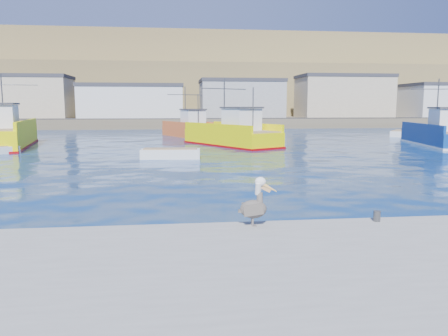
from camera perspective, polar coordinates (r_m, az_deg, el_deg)
name	(u,v)px	position (r m, az deg, el deg)	size (l,w,h in m)	color
ground	(252,213)	(15.62, 3.63, -5.84)	(260.00, 260.00, 0.00)	#071C58
dock_bollards	(295,219)	(12.39, 9.24, -6.55)	(36.20, 0.20, 0.30)	#4C4C4C
far_shore	(182,87)	(124.26, -5.48, 10.45)	(200.00, 81.00, 24.00)	brown
trawler_yellow_a	(1,134)	(45.24, -27.06, 3.94)	(7.04, 14.52, 6.85)	#EFEA00
trawler_yellow_b	(233,135)	(41.95, 1.14, 4.36)	(8.83, 11.66, 6.50)	#EFEA00
trawler_blue	(441,135)	(46.79, 26.51, 3.89)	(5.84, 11.55, 6.48)	navy
boat_orange	(190,128)	(54.28, -4.52, 5.21)	(6.64, 9.60, 6.17)	#D85925
skiff_mid	(171,155)	(31.73, -6.99, 1.76)	(4.32, 1.78, 0.92)	silver
skiff_far	(399,134)	(59.25, 21.91, 4.16)	(3.85, 4.44, 0.95)	silver
pelican	(255,205)	(11.99, 4.04, -4.84)	(1.10, 0.48, 1.35)	#595451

